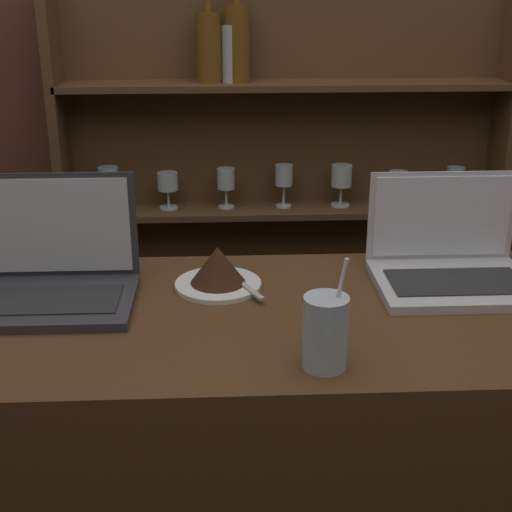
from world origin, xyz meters
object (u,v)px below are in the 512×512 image
Objects in this scene: laptop_near at (46,274)px; water_glass at (325,332)px; cake_plate at (218,270)px; laptop_far at (450,261)px.

laptop_near reaches higher than water_glass.
laptop_near reaches higher than cake_plate.
laptop_far is (0.80, 0.05, -0.01)m from laptop_near.
cake_plate is 0.97× the size of water_glass.
laptop_near is 1.89× the size of cake_plate.
water_glass is at bearing -29.63° from laptop_near.
laptop_near is 0.33m from cake_plate.
laptop_near is at bearing -176.66° from laptop_far.
laptop_near is 1.82× the size of water_glass.
water_glass is at bearing -132.47° from laptop_far.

